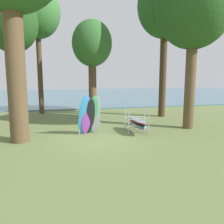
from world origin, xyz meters
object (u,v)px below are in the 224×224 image
Objects in this scene: tree_foreground_right at (194,5)px; tree_deep_back at (92,45)px; leaning_board_pile at (90,116)px; tree_far_left_back at (165,7)px; tree_far_right_back at (37,13)px; board_storage_rack at (137,123)px; tree_mid_behind at (11,24)px.

tree_deep_back is (-4.64, 6.30, -1.43)m from tree_foreground_right.
leaning_board_pile is at bearing -177.69° from tree_foreground_right.
tree_far_left_back reaches higher than tree_far_right_back.
board_storage_rack is (1.37, -6.65, -4.84)m from tree_deep_back.
tree_foreground_right is 0.93× the size of tree_far_right_back.
leaning_board_pile is 0.99× the size of board_storage_rack.
board_storage_rack is (-3.58, -4.46, -7.33)m from tree_far_left_back.
board_storage_rack is at bearing -56.41° from tree_far_right_back.
tree_foreground_right is 4.41× the size of leaning_board_pile.
tree_mid_behind reaches higher than tree_deep_back.
tree_foreground_right is at bearing 6.17° from board_storage_rack.
tree_deep_back is at bearing 15.81° from tree_mid_behind.
tree_foreground_right is 7.08m from board_storage_rack.
tree_far_right_back reaches higher than board_storage_rack.
tree_far_left_back reaches higher than tree_mid_behind.
tree_far_left_back is 4.81× the size of board_storage_rack.
tree_deep_back is (-4.95, 2.19, -2.49)m from tree_far_left_back.
leaning_board_pile is (-5.80, -0.23, -5.81)m from tree_foreground_right.
tree_far_right_back is (1.40, 3.03, 1.58)m from tree_mid_behind.
tree_far_right_back is at bearing 65.21° from tree_mid_behind.
tree_mid_behind is (-10.09, 4.75, -0.48)m from tree_foreground_right.
board_storage_rack is (2.53, -0.12, -0.45)m from leaning_board_pile.
tree_foreground_right is at bearing -94.23° from tree_far_left_back.
tree_mid_behind is 0.83× the size of tree_far_right_back.
tree_far_left_back is at bearing -3.57° from tree_mid_behind.
tree_mid_behind is 3.96× the size of leaning_board_pile.
tree_deep_back is 7.95m from leaning_board_pile.
tree_far_left_back is at bearing 85.77° from tree_foreground_right.
tree_far_left_back is (0.30, 4.11, 1.06)m from tree_foreground_right.
tree_far_right_back is 10.97m from leaning_board_pile.
tree_deep_back is at bearing 79.92° from leaning_board_pile.
tree_foreground_right is 4.38× the size of board_storage_rack.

